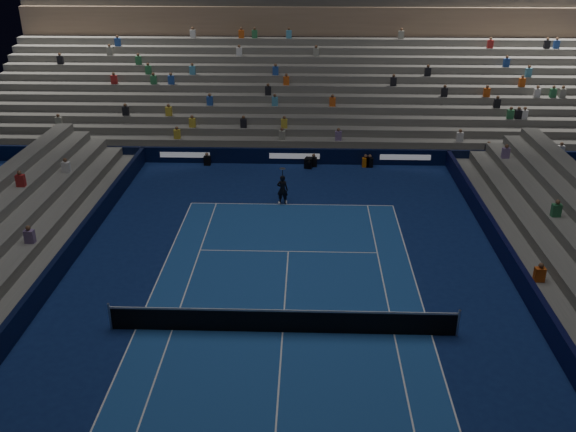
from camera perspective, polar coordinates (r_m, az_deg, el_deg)
The scene contains 9 objects.
ground at distance 23.49m, azimuth -0.50°, elevation -10.57°, with size 90.00×90.00×0.00m, color #0D1E53.
court_surface at distance 23.48m, azimuth -0.50°, elevation -10.56°, with size 10.97×23.77×0.01m, color #1A4791.
sponsor_barrier_far at distance 39.88m, azimuth 0.60°, elevation 5.50°, with size 44.00×0.25×1.00m, color black.
sponsor_barrier_east at distance 24.82m, azimuth 22.80°, elevation -9.25°, with size 0.25×37.00×1.00m, color black.
sponsor_barrier_west at distance 25.47m, azimuth -23.12°, elevation -8.40°, with size 0.25×37.00×1.00m, color black.
grandstand_main at distance 48.18m, azimuth 0.89°, elevation 12.40°, with size 44.00×15.20×11.20m.
tennis_net at distance 23.20m, azimuth -0.50°, elevation -9.55°, with size 12.90×0.10×1.10m.
tennis_player at distance 33.70m, azimuth -0.51°, elevation 2.43°, with size 0.60×0.40×1.65m, color black.
broadcast_camera at distance 39.23m, azimuth 1.91°, elevation 4.89°, with size 0.60×0.99×0.63m.
Camera 1 is at (0.84, -19.19, 13.51)m, focal length 38.91 mm.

